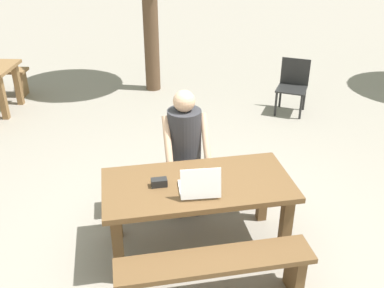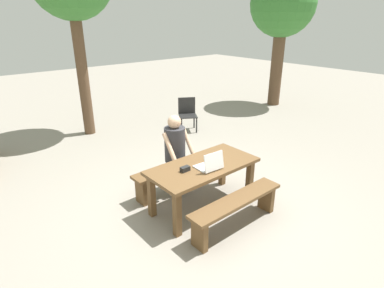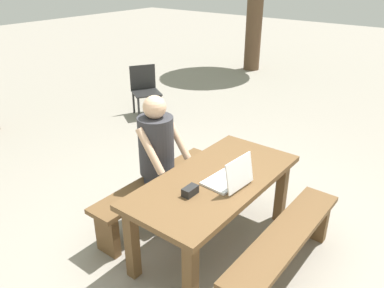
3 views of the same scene
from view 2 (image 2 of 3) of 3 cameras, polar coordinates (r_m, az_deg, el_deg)
name	(u,v)px [view 2 (image 2 of 3)]	position (r m, az deg, el deg)	size (l,w,h in m)	color
ground_plane	(203,206)	(4.97, 1.94, -11.17)	(30.00, 30.00, 0.00)	gray
picnic_table_front	(203,171)	(4.67, 2.03, -4.99)	(1.65, 0.80, 0.71)	brown
bench_near	(237,206)	(4.39, 8.08, -11.15)	(1.54, 0.30, 0.46)	brown
bench_far	(175,171)	(5.26, -3.02, -4.98)	(1.54, 0.30, 0.46)	brown
laptop	(210,165)	(4.47, 3.24, -3.74)	(0.35, 0.33, 0.27)	white
small_pouch	(185,169)	(4.41, -1.27, -4.55)	(0.14, 0.08, 0.07)	black
person_seated	(176,148)	(5.05, -2.87, -0.65)	(0.45, 0.43, 1.31)	#333847
plastic_chair	(187,113)	(8.05, -0.83, 5.59)	(0.60, 0.60, 0.82)	#262626
tree_right	(283,6)	(10.63, 16.13, 22.86)	(1.96, 1.96, 4.07)	brown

